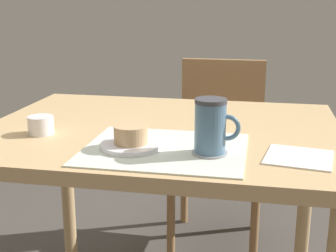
{
  "coord_description": "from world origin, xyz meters",
  "views": [
    {
      "loc": [
        0.27,
        -1.28,
        1.11
      ],
      "look_at": [
        0.05,
        -0.16,
        0.8
      ],
      "focal_mm": 50.0,
      "sensor_mm": 36.0,
      "label": 1
    }
  ],
  "objects_px": {
    "pastry_plate": "(131,146)",
    "sugar_bowl": "(41,125)",
    "wooden_chair": "(219,144)",
    "dining_table": "(162,157)",
    "pastry": "(131,134)",
    "coffee_mug": "(211,126)"
  },
  "relations": [
    {
      "from": "wooden_chair",
      "to": "pastry_plate",
      "type": "relative_size",
      "value": 5.52
    },
    {
      "from": "dining_table",
      "to": "pastry_plate",
      "type": "xyz_separation_m",
      "value": [
        -0.03,
        -0.22,
        0.1
      ]
    },
    {
      "from": "wooden_chair",
      "to": "pastry_plate",
      "type": "distance_m",
      "value": 1.04
    },
    {
      "from": "dining_table",
      "to": "coffee_mug",
      "type": "height_order",
      "value": "coffee_mug"
    },
    {
      "from": "dining_table",
      "to": "pastry_plate",
      "type": "distance_m",
      "value": 0.24
    },
    {
      "from": "dining_table",
      "to": "coffee_mug",
      "type": "xyz_separation_m",
      "value": [
        0.17,
        -0.22,
        0.16
      ]
    },
    {
      "from": "pastry_plate",
      "to": "sugar_bowl",
      "type": "relative_size",
      "value": 2.15
    },
    {
      "from": "pastry_plate",
      "to": "pastry",
      "type": "relative_size",
      "value": 1.82
    },
    {
      "from": "pastry_plate",
      "to": "sugar_bowl",
      "type": "xyz_separation_m",
      "value": [
        -0.28,
        0.08,
        0.02
      ]
    },
    {
      "from": "coffee_mug",
      "to": "pastry_plate",
      "type": "bearing_deg",
      "value": 178.11
    },
    {
      "from": "dining_table",
      "to": "pastry",
      "type": "distance_m",
      "value": 0.26
    },
    {
      "from": "dining_table",
      "to": "coffee_mug",
      "type": "bearing_deg",
      "value": -53.45
    },
    {
      "from": "dining_table",
      "to": "pastry",
      "type": "bearing_deg",
      "value": -98.11
    },
    {
      "from": "wooden_chair",
      "to": "sugar_bowl",
      "type": "relative_size",
      "value": 11.89
    },
    {
      "from": "sugar_bowl",
      "to": "wooden_chair",
      "type": "bearing_deg",
      "value": 65.31
    },
    {
      "from": "coffee_mug",
      "to": "pastry",
      "type": "bearing_deg",
      "value": 178.11
    },
    {
      "from": "dining_table",
      "to": "wooden_chair",
      "type": "distance_m",
      "value": 0.8
    },
    {
      "from": "wooden_chair",
      "to": "coffee_mug",
      "type": "relative_size",
      "value": 6.49
    },
    {
      "from": "pastry_plate",
      "to": "pastry",
      "type": "distance_m",
      "value": 0.03
    },
    {
      "from": "dining_table",
      "to": "pastry",
      "type": "relative_size",
      "value": 12.3
    },
    {
      "from": "sugar_bowl",
      "to": "pastry_plate",
      "type": "bearing_deg",
      "value": -16.69
    },
    {
      "from": "pastry_plate",
      "to": "coffee_mug",
      "type": "bearing_deg",
      "value": -1.89
    }
  ]
}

